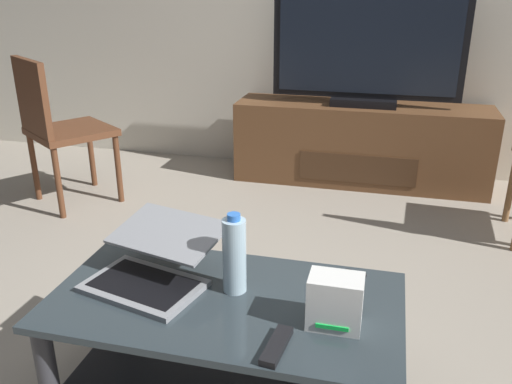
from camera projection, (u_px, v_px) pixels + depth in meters
The scene contains 10 objects.
ground_plane at pixel (231, 364), 1.97m from camera, with size 7.68×7.68×0.00m, color #9E9384.
coffee_table at pixel (226, 334), 1.67m from camera, with size 1.06×0.57×0.41m.
media_cabinet at pixel (361, 144), 3.63m from camera, with size 1.68×0.42×0.54m.
television at pixel (368, 47), 3.38m from camera, with size 1.21×0.20×0.77m.
side_chair at pixel (57, 124), 3.18m from camera, with size 0.61×0.61×0.90m.
laptop at pixel (154, 264), 1.70m from camera, with size 0.43×0.45×0.16m.
router_box at pixel (335, 301), 1.47m from camera, with size 0.15×0.10×0.15m.
water_bottle_near at pixel (234, 255), 1.62m from camera, with size 0.07×0.07×0.26m.
cell_phone at pixel (348, 282), 1.70m from camera, with size 0.07×0.14×0.01m, color black.
tv_remote at pixel (277, 346), 1.40m from camera, with size 0.04×0.16×0.02m, color black.
Camera 1 is at (0.48, -1.52, 1.32)m, focal length 37.56 mm.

